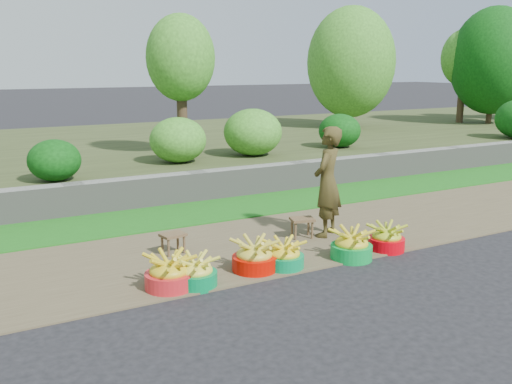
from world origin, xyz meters
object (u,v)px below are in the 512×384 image
basin_b (196,273)px  basin_d (284,256)px  stool_right (302,222)px  basin_a (169,274)px  vendor_woman (327,182)px  basin_c (254,257)px  basin_e (351,246)px  stool_left (173,238)px  basin_f (387,239)px

basin_b → basin_d: bearing=0.9°
basin_b → stool_right: 2.27m
basin_a → vendor_woman: bearing=16.5°
vendor_woman → basin_c: bearing=-9.9°
basin_a → vendor_woman: size_ratio=0.35×
basin_a → basin_e: bearing=-4.0°
stool_right → vendor_woman: (0.38, -0.07, 0.57)m
basin_b → stool_right: size_ratio=1.28×
stool_left → basin_d: bearing=-48.7°
basin_b → stool_left: size_ratio=1.42×
basin_c → stool_left: (-0.64, 1.07, 0.05)m
basin_b → basin_e: (2.14, -0.11, 0.02)m
basin_e → vendor_woman: 1.21m
basin_a → basin_b: basin_a is taller
basin_c → basin_d: basin_c is taller
basin_a → stool_right: 2.52m
basin_b → basin_f: bearing=-0.9°
basin_c → basin_b: bearing=-172.7°
basin_d → stool_left: 1.54m
basin_c → basin_f: basin_c is taller
basin_c → vendor_woman: 1.91m
basin_a → vendor_woman: 2.92m
basin_c → vendor_woman: (1.62, 0.77, 0.64)m
basin_f → vendor_woman: (-0.34, 0.92, 0.66)m
basin_d → basin_f: (1.59, -0.06, 0.00)m
basin_b → stool_right: (2.07, 0.95, 0.09)m
basin_c → vendor_woman: vendor_woman is taller
basin_e → stool_left: basin_e is taller
basin_a → vendor_woman: vendor_woman is taller
basin_a → basin_c: basin_a is taller
basin_a → stool_left: bearing=67.2°
basin_d → vendor_woman: size_ratio=0.31×
basin_b → basin_c: size_ratio=0.89×
basin_d → basin_e: size_ratio=0.91×
vendor_woman → basin_f: bearing=75.0°
basin_e → basin_f: basin_e is taller
basin_a → basin_f: (3.07, -0.11, -0.02)m
basin_d → vendor_woman: vendor_woman is taller
basin_a → stool_left: basin_a is taller
basin_f → stool_left: 2.88m
basin_d → vendor_woman: bearing=34.4°
basin_f → stool_right: 1.23m
basin_e → basin_f: (0.65, 0.06, -0.02)m
basin_d → stool_right: (0.88, 0.93, 0.09)m
vendor_woman → basin_e: bearing=37.4°
basin_f → basin_e: bearing=-174.6°
basin_b → basin_d: same height
basin_b → basin_e: 2.14m
basin_d → stool_right: size_ratio=1.27×
basin_c → basin_d: bearing=-13.2°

